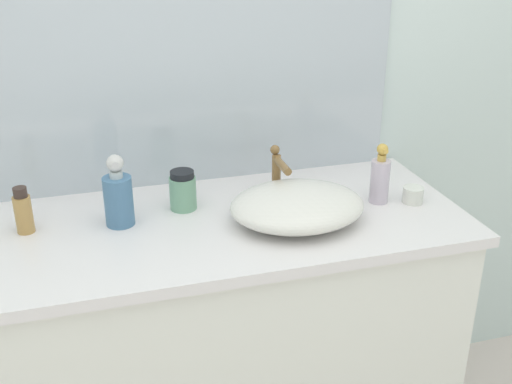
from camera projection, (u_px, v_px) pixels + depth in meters
The scene contains 10 objects.
bathroom_wall_rear at pixel (179, 40), 1.80m from camera, with size 6.00×0.06×2.60m, color silver.
vanity_counter at pixel (221, 351), 1.87m from camera, with size 1.36×0.59×0.88m.
wall_mirror_panel at pixel (189, 30), 1.76m from camera, with size 1.24×0.01×0.91m, color #B2BCC6.
sink_basin at pixel (297, 205), 1.67m from camera, with size 0.36×0.31×0.09m, color silver.
faucet at pixel (278, 168), 1.80m from camera, with size 0.03×0.13×0.15m.
soap_dispenser at pixel (118, 196), 1.64m from camera, with size 0.08×0.08×0.20m.
lotion_bottle at pixel (23, 212), 1.61m from camera, with size 0.05×0.05×0.13m.
perfume_bottle at pixel (183, 191), 1.74m from camera, with size 0.07×0.07×0.11m.
spray_can at pixel (380, 178), 1.77m from camera, with size 0.05×0.05×0.18m.
candle_jar at pixel (413, 195), 1.79m from camera, with size 0.06×0.06×0.05m, color silver.
Camera 1 is at (-0.30, -1.09, 1.64)m, focal length 43.98 mm.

